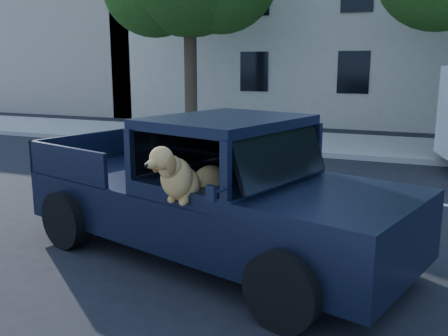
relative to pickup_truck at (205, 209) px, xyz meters
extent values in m
plane|color=black|center=(-1.12, 0.42, -0.64)|extent=(120.00, 120.00, 0.00)
cube|color=gray|center=(-1.12, 9.62, -0.57)|extent=(60.00, 4.00, 0.15)
cylinder|color=#332619|center=(-5.12, 10.02, 1.56)|extent=(0.44, 0.44, 4.40)
cube|color=beige|center=(1.88, 16.92, 3.86)|extent=(26.00, 6.00, 9.00)
cube|color=tan|center=(-16.12, 16.92, 3.36)|extent=(12.00, 6.00, 8.00)
cube|color=black|center=(0.09, 0.00, 0.00)|extent=(5.68, 3.44, 0.68)
cube|color=black|center=(1.91, -0.53, 0.42)|extent=(2.04, 2.39, 0.16)
cube|color=black|center=(0.33, -0.07, 1.20)|extent=(2.07, 2.33, 0.12)
cube|color=black|center=(1.13, -0.30, 0.84)|extent=(0.74, 1.76, 0.58)
cube|color=black|center=(0.40, -0.57, 0.20)|extent=(0.70, 0.70, 0.39)
cube|color=black|center=(0.77, -1.53, 0.67)|extent=(0.11, 0.08, 0.16)
camera|label=1|loc=(2.69, -5.87, 1.93)|focal=40.00mm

